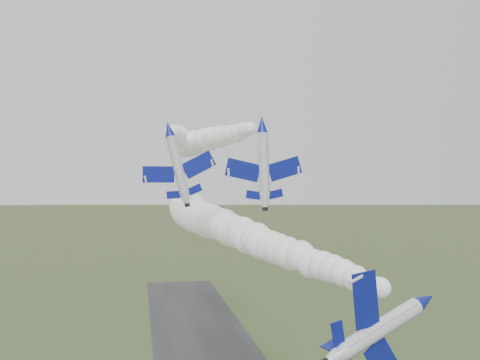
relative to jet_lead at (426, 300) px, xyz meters
name	(u,v)px	position (x,y,z in m)	size (l,w,h in m)	color
jet_lead	(426,300)	(0.00, 0.00, 0.00)	(4.63, 11.05, 8.72)	silver
smoke_trail_jet_lead	(247,236)	(-7.64, 30.98, 2.20)	(5.75, 59.58, 5.75)	white
jet_pair_left	(169,129)	(-17.87, 31.36, 16.04)	(9.27, 11.30, 3.36)	silver
smoke_trail_jet_pair_left	(177,136)	(-14.52, 63.55, 18.14)	(4.62, 59.30, 4.62)	white
jet_pair_right	(262,124)	(-5.68, 30.79, 16.82)	(10.45, 12.48, 3.09)	silver
smoke_trail_jet_pair_right	(211,139)	(-8.51, 60.67, 17.37)	(5.17, 54.13, 5.17)	white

